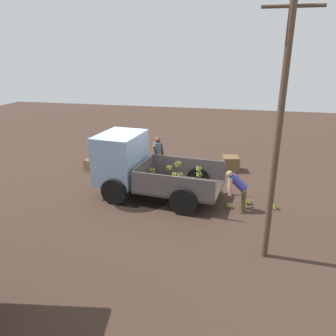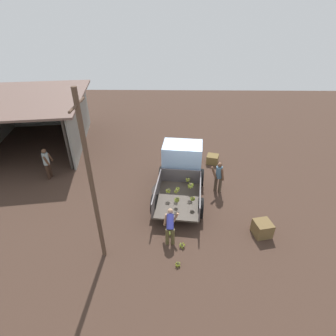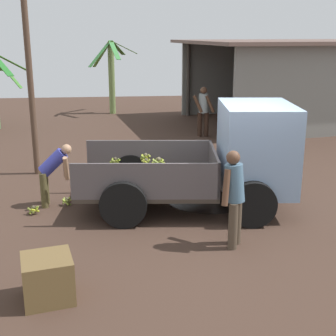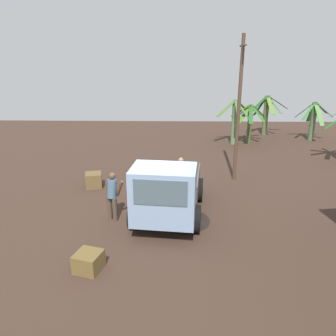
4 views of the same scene
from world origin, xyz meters
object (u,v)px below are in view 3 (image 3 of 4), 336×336
object	(u,v)px
person_foreground_visitor	(234,194)
wooden_crate_0	(48,278)
banana_bunch_on_ground_2	(67,201)
utility_pole	(27,47)
person_worker_loading	(53,170)
banana_bunch_on_ground_1	(34,209)
person_bystander_near_shed	(203,109)
cargo_truck	(235,155)

from	to	relation	value
person_foreground_visitor	wooden_crate_0	xyz separation A→B (m)	(-2.80, -1.33, -0.60)
person_foreground_visitor	wooden_crate_0	bearing A→B (deg)	55.72
banana_bunch_on_ground_2	utility_pole	bearing A→B (deg)	111.89
person_worker_loading	banana_bunch_on_ground_1	distance (m)	0.86
person_bystander_near_shed	cargo_truck	bearing A→B (deg)	-2.39
person_worker_loading	banana_bunch_on_ground_2	xyz separation A→B (m)	(0.24, -0.04, -0.64)
person_worker_loading	wooden_crate_0	world-z (taller)	person_worker_loading
cargo_truck	person_bystander_near_shed	bearing A→B (deg)	90.75
person_worker_loading	person_bystander_near_shed	bearing A→B (deg)	56.05
cargo_truck	person_worker_loading	bearing A→B (deg)	177.87
person_worker_loading	banana_bunch_on_ground_1	world-z (taller)	person_worker_loading
cargo_truck	person_worker_loading	size ratio (longest dim) A/B	3.38
person_bystander_near_shed	banana_bunch_on_ground_1	world-z (taller)	person_bystander_near_shed
utility_pole	wooden_crate_0	size ratio (longest dim) A/B	9.33
cargo_truck	utility_pole	distance (m)	5.57
cargo_truck	wooden_crate_0	world-z (taller)	cargo_truck
person_bystander_near_shed	wooden_crate_0	distance (m)	10.61
person_worker_loading	banana_bunch_on_ground_1	xyz separation A→B (m)	(-0.35, -0.45, -0.65)
cargo_truck	person_foreground_visitor	bearing A→B (deg)	-98.59
banana_bunch_on_ground_1	utility_pole	bearing A→B (deg)	97.43
banana_bunch_on_ground_1	person_bystander_near_shed	bearing A→B (deg)	55.83
utility_pole	person_foreground_visitor	world-z (taller)	utility_pole
person_worker_loading	wooden_crate_0	distance (m)	3.62
person_foreground_visitor	banana_bunch_on_ground_2	world-z (taller)	person_foreground_visitor
person_bystander_near_shed	banana_bunch_on_ground_1	xyz separation A→B (m)	(-4.57, -6.74, -0.84)
banana_bunch_on_ground_1	wooden_crate_0	distance (m)	3.21
banana_bunch_on_ground_2	wooden_crate_0	xyz separation A→B (m)	(0.11, -3.53, 0.19)
cargo_truck	banana_bunch_on_ground_2	xyz separation A→B (m)	(-3.36, 0.47, -0.98)
utility_pole	person_bystander_near_shed	size ratio (longest dim) A/B	3.55
banana_bunch_on_ground_2	wooden_crate_0	bearing A→B (deg)	-88.28
banana_bunch_on_ground_2	person_foreground_visitor	bearing A→B (deg)	-37.15
utility_pole	banana_bunch_on_ground_2	size ratio (longest dim) A/B	27.59
banana_bunch_on_ground_1	wooden_crate_0	xyz separation A→B (m)	(0.70, -3.13, 0.20)
banana_bunch_on_ground_2	banana_bunch_on_ground_1	bearing A→B (deg)	-145.70
banana_bunch_on_ground_1	person_worker_loading	bearing A→B (deg)	51.64
utility_pole	wooden_crate_0	bearing A→B (deg)	-79.77
utility_pole	banana_bunch_on_ground_2	world-z (taller)	utility_pole
utility_pole	person_worker_loading	size ratio (longest dim) A/B	4.67
utility_pole	banana_bunch_on_ground_2	bearing A→B (deg)	-68.11
utility_pole	person_bystander_near_shed	xyz separation A→B (m)	(4.94, 3.93, -2.16)
person_foreground_visitor	wooden_crate_0	distance (m)	3.16
utility_pole	person_worker_loading	world-z (taller)	utility_pole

